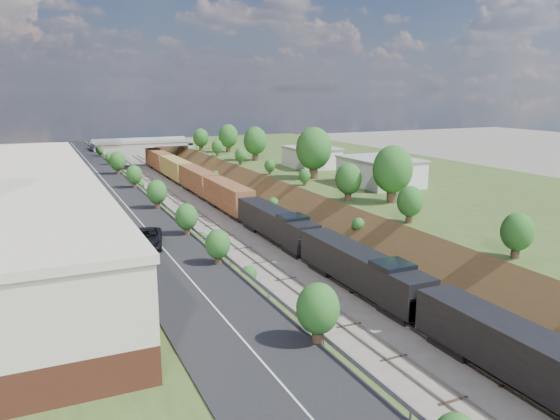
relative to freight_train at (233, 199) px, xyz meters
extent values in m
cube|color=#374D1F|center=(30.40, -2.13, -0.20)|extent=(44.00, 180.00, 5.00)
cube|color=brown|center=(-13.60, -2.13, -2.70)|extent=(10.00, 180.00, 10.00)
cube|color=brown|center=(8.40, -2.13, -2.70)|extent=(10.00, 180.00, 10.00)
cube|color=gray|center=(-5.20, -2.13, -2.61)|extent=(1.58, 180.00, 0.18)
cube|color=gray|center=(0.00, -2.13, -2.61)|extent=(1.58, 180.00, 0.18)
cube|color=black|center=(-18.10, -2.13, 2.35)|extent=(8.00, 180.00, 0.10)
cube|color=#99999E|center=(-14.00, -2.13, 2.85)|extent=(0.06, 171.00, 0.30)
cube|color=brown|center=(-30.60, -24.13, 3.40)|extent=(14.00, 62.00, 2.20)
cube|color=beige|center=(-30.60, -24.13, 6.65)|extent=(14.00, 62.00, 4.30)
cube|color=beige|center=(-30.60, -24.13, 9.05)|extent=(14.30, 62.30, 0.50)
cube|color=gray|center=(-14.10, 59.87, 0.40)|extent=(1.50, 8.00, 6.20)
cube|color=gray|center=(8.90, 59.87, 0.40)|extent=(1.50, 8.00, 6.20)
cube|color=gray|center=(-2.60, 59.87, 3.50)|extent=(24.00, 8.00, 1.00)
cube|color=gray|center=(-2.60, 55.87, 4.30)|extent=(24.00, 0.30, 0.80)
cube|color=gray|center=(-2.60, 63.87, 4.30)|extent=(24.00, 0.30, 0.80)
cube|color=silver|center=(20.90, -10.13, 4.30)|extent=(9.00, 12.00, 4.00)
cube|color=silver|center=(20.40, 11.87, 4.10)|extent=(8.00, 10.00, 3.60)
cylinder|color=#473323|center=(14.40, -22.13, 3.61)|extent=(1.30, 1.30, 2.62)
ellipsoid|color=#276022|center=(14.40, -22.13, 6.76)|extent=(5.25, 5.25, 6.30)
cylinder|color=#473323|center=(-14.40, -42.13, 2.91)|extent=(0.66, 0.66, 1.22)
ellipsoid|color=#276022|center=(-14.40, -42.13, 4.38)|extent=(2.45, 2.45, 2.94)
cube|color=black|center=(0.00, -57.55, -0.18)|extent=(3.25, 19.51, 3.25)
cube|color=black|center=(0.00, -37.03, -0.18)|extent=(3.25, 19.51, 3.25)
cube|color=black|center=(0.00, -16.52, -0.18)|extent=(3.25, 19.51, 3.25)
cube|color=brown|center=(0.00, 28.76, 0.15)|extent=(3.25, 69.04, 3.90)
imported|color=black|center=(-19.46, -30.16, 3.26)|extent=(4.16, 6.71, 1.73)
camera|label=1|loc=(-28.64, -80.48, 17.04)|focal=35.00mm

